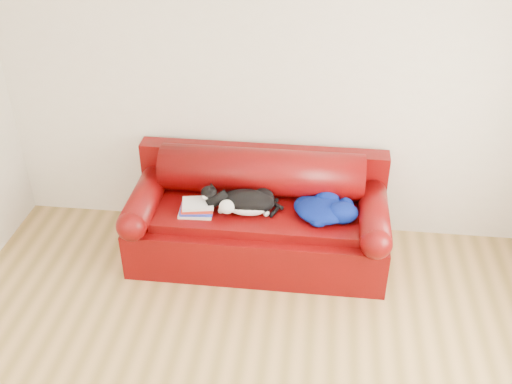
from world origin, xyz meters
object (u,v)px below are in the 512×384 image
Objects in this scene: book_stack at (197,208)px; blanket at (325,209)px; sofa_base at (258,233)px; cat at (246,203)px.

book_stack is 1.02m from blanket.
book_stack reaches higher than sofa_base.
cat reaches higher than sofa_base.
cat is at bearing -178.01° from blanket.
sofa_base is 0.37m from cat.
sofa_base is 0.64m from blanket.
book_stack is 0.40m from cat.
blanket is (1.02, 0.08, 0.02)m from book_stack.
cat is at bearing -135.54° from sofa_base.
sofa_base is at bearing 20.06° from cat.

